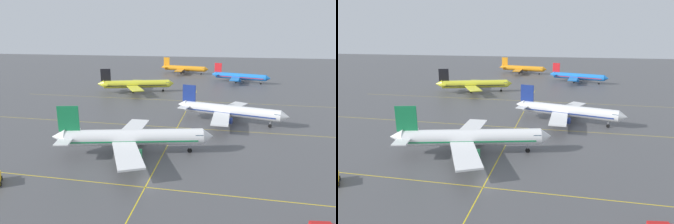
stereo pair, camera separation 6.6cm
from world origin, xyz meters
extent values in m
plane|color=#4C4C4F|center=(0.00, 0.00, 0.00)|extent=(600.00, 600.00, 0.00)
cylinder|color=white|center=(-6.56, 12.87, 4.12)|extent=(32.19, 11.26, 3.82)
cone|color=white|center=(10.36, 16.95, 4.12)|extent=(3.42, 4.25, 3.75)
cone|color=white|center=(-23.77, 8.72, 4.53)|extent=(3.98, 4.28, 3.63)
cube|color=#197F47|center=(-21.23, 9.34, 8.85)|extent=(4.78, 1.48, 6.04)
cube|color=white|center=(-21.01, 6.28, 4.53)|extent=(4.35, 5.84, 0.24)
cube|color=white|center=(-22.42, 12.15, 4.53)|extent=(4.35, 5.84, 0.24)
cube|color=white|center=(-5.53, 4.32, 3.52)|extent=(11.23, 15.87, 0.40)
cube|color=white|center=(-9.54, 20.95, 3.52)|extent=(5.64, 15.22, 0.40)
cylinder|color=#2D9956|center=(-5.14, 7.83, 2.21)|extent=(3.82, 2.85, 2.11)
cylinder|color=#2D9956|center=(-7.59, 18.00, 2.21)|extent=(3.82, 2.85, 2.11)
cube|color=#385166|center=(8.11, 16.41, 4.68)|extent=(2.58, 3.84, 0.70)
cube|color=#197F47|center=(-6.56, 12.87, 3.65)|extent=(29.69, 10.69, 0.36)
cylinder|color=#99999E|center=(6.15, 15.93, 1.66)|extent=(0.28, 0.28, 1.66)
cylinder|color=black|center=(6.15, 15.93, 0.55)|extent=(1.18, 0.70, 1.11)
cylinder|color=#99999E|center=(-7.90, 9.86, 1.66)|extent=(0.28, 0.28, 1.66)
cylinder|color=black|center=(-7.90, 9.86, 0.55)|extent=(1.18, 0.70, 1.11)
cylinder|color=#99999E|center=(-9.13, 14.94, 1.66)|extent=(0.28, 0.28, 1.66)
cylinder|color=black|center=(-9.13, 14.94, 0.55)|extent=(1.18, 0.70, 1.11)
cylinder|color=white|center=(15.77, 42.86, 3.88)|extent=(30.22, 10.77, 3.59)
cone|color=white|center=(31.64, 38.92, 3.88)|extent=(3.23, 4.01, 3.52)
cone|color=white|center=(-0.38, 46.86, 4.25)|extent=(3.76, 4.04, 3.41)
cube|color=navy|center=(2.01, 46.27, 8.32)|extent=(4.49, 1.42, 5.67)
cube|color=white|center=(0.87, 43.63, 4.25)|extent=(4.12, 5.50, 0.23)
cube|color=white|center=(2.23, 49.14, 4.25)|extent=(4.12, 5.50, 0.23)
cube|color=white|center=(12.91, 35.29, 3.31)|extent=(5.39, 14.33, 0.38)
cube|color=white|center=(16.78, 50.88, 3.31)|extent=(10.62, 14.90, 0.38)
cylinder|color=navy|center=(14.77, 38.04, 2.08)|extent=(3.60, 2.70, 1.98)
cylinder|color=navy|center=(17.13, 47.58, 2.08)|extent=(3.60, 2.70, 1.98)
cube|color=#385166|center=(29.53, 39.44, 4.39)|extent=(2.45, 3.62, 0.66)
cube|color=navy|center=(15.77, 42.86, 3.43)|extent=(27.88, 10.22, 0.34)
cylinder|color=#99999E|center=(27.69, 39.90, 1.56)|extent=(0.26, 0.26, 1.56)
cylinder|color=black|center=(27.69, 39.90, 0.52)|extent=(1.11, 0.66, 1.04)
cylinder|color=#99999E|center=(13.34, 40.93, 1.56)|extent=(0.26, 0.26, 1.56)
cylinder|color=black|center=(13.34, 40.93, 0.52)|extent=(1.11, 0.66, 1.04)
cylinder|color=#99999E|center=(14.52, 45.70, 1.56)|extent=(0.26, 0.26, 1.56)
cylinder|color=black|center=(14.52, 45.70, 0.52)|extent=(1.11, 0.66, 1.04)
cylinder|color=yellow|center=(-28.06, 84.48, 3.98)|extent=(30.73, 12.96, 3.69)
cone|color=yellow|center=(-12.06, 89.59, 3.98)|extent=(3.51, 4.21, 3.62)
cone|color=yellow|center=(-44.35, 79.29, 4.37)|extent=(4.03, 4.29, 3.51)
cube|color=black|center=(-41.94, 80.05, 8.55)|extent=(4.55, 1.75, 5.83)
cube|color=yellow|center=(-41.52, 77.13, 4.37)|extent=(4.50, 5.76, 0.23)
cube|color=yellow|center=(-43.29, 82.68, 4.37)|extent=(4.50, 5.76, 0.23)
cube|color=yellow|center=(-26.48, 76.32, 3.40)|extent=(11.60, 15.16, 0.39)
cube|color=yellow|center=(-31.50, 92.05, 3.40)|extent=(6.47, 15.00, 0.39)
cylinder|color=black|center=(-26.34, 79.73, 2.14)|extent=(3.77, 2.95, 2.04)
cylinder|color=black|center=(-29.41, 89.35, 2.14)|extent=(3.77, 2.95, 2.04)
cube|color=#385166|center=(-14.18, 88.91, 4.52)|extent=(2.70, 3.77, 0.68)
cube|color=black|center=(-28.06, 84.48, 3.52)|extent=(28.37, 12.24, 0.35)
cylinder|color=#99999E|center=(-16.04, 88.32, 1.60)|extent=(0.27, 0.27, 1.60)
cylinder|color=black|center=(-16.04, 88.32, 0.53)|extent=(1.15, 0.74, 1.07)
cylinder|color=#99999E|center=(-29.15, 81.49, 1.60)|extent=(0.27, 0.27, 1.60)
cylinder|color=black|center=(-29.15, 81.49, 0.53)|extent=(1.15, 0.74, 1.07)
cylinder|color=#99999E|center=(-30.68, 86.30, 1.60)|extent=(0.27, 0.27, 1.60)
cylinder|color=black|center=(-30.68, 86.30, 0.53)|extent=(1.15, 0.74, 1.07)
cylinder|color=blue|center=(21.85, 122.43, 3.68)|extent=(28.39, 11.92, 3.41)
cone|color=blue|center=(36.65, 117.74, 3.68)|extent=(3.23, 3.89, 3.34)
cone|color=blue|center=(6.81, 127.20, 4.04)|extent=(3.71, 3.95, 3.24)
cube|color=red|center=(9.03, 126.49, 7.89)|extent=(4.20, 1.61, 5.38)
cube|color=blue|center=(7.79, 124.06, 4.04)|extent=(4.15, 5.31, 0.22)
cube|color=blue|center=(9.42, 129.19, 4.04)|extent=(4.15, 5.31, 0.22)
cube|color=blue|center=(18.70, 115.43, 3.14)|extent=(5.95, 13.84, 0.36)
cube|color=blue|center=(23.30, 129.97, 3.14)|extent=(10.70, 14.00, 0.36)
cylinder|color=blue|center=(20.62, 117.93, 1.97)|extent=(3.48, 2.72, 1.88)
cylinder|color=blue|center=(23.44, 126.82, 1.97)|extent=(3.48, 2.72, 1.88)
cube|color=#385166|center=(34.68, 118.36, 4.17)|extent=(2.49, 3.48, 0.63)
cube|color=red|center=(21.85, 122.43, 3.25)|extent=(26.21, 11.26, 0.32)
cylinder|color=#99999E|center=(32.97, 118.90, 1.48)|extent=(0.25, 0.25, 1.48)
cylinder|color=black|center=(32.97, 118.90, 0.49)|extent=(1.06, 0.68, 0.99)
cylinder|color=#99999E|center=(19.44, 120.75, 1.48)|extent=(0.25, 0.25, 1.48)
cylinder|color=black|center=(19.44, 120.75, 0.49)|extent=(1.06, 0.68, 0.99)
cylinder|color=#99999E|center=(20.85, 125.19, 1.48)|extent=(0.25, 0.25, 1.48)
cylinder|color=black|center=(20.85, 125.19, 0.49)|extent=(1.06, 0.68, 0.99)
cylinder|color=orange|center=(-14.69, 154.09, 3.76)|extent=(29.42, 9.58, 3.48)
cone|color=orange|center=(0.82, 150.75, 3.76)|extent=(3.05, 3.84, 3.41)
cone|color=orange|center=(-30.47, 157.48, 4.13)|extent=(3.56, 3.85, 3.31)
cube|color=orange|center=(-28.14, 156.98, 8.07)|extent=(4.37, 1.25, 5.50)
cube|color=orange|center=(-29.17, 154.39, 4.13)|extent=(3.87, 5.28, 0.22)
cube|color=orange|center=(-28.01, 159.77, 4.13)|extent=(3.87, 5.28, 0.22)
cube|color=orange|center=(-17.23, 146.66, 3.21)|extent=(4.80, 13.77, 0.37)
cube|color=orange|center=(-13.95, 161.90, 3.21)|extent=(9.98, 14.50, 0.37)
cylinder|color=#333338|center=(-15.52, 149.39, 2.02)|extent=(3.45, 2.54, 1.93)
cylinder|color=#333338|center=(-13.51, 158.71, 2.02)|extent=(3.45, 2.54, 1.93)
cube|color=#385166|center=(-1.25, 151.19, 4.26)|extent=(2.29, 3.48, 0.64)
cube|color=orange|center=(-14.69, 154.09, 3.32)|extent=(27.13, 9.12, 0.33)
cylinder|color=#99999E|center=(-3.04, 151.58, 1.51)|extent=(0.26, 0.26, 1.51)
cylinder|color=black|center=(-3.04, 151.58, 0.50)|extent=(1.07, 0.62, 1.01)
cylinder|color=#99999E|center=(-16.99, 152.14, 1.51)|extent=(0.26, 0.26, 1.51)
cylinder|color=black|center=(-16.99, 152.14, 0.50)|extent=(1.07, 0.62, 1.01)
cylinder|color=#99999E|center=(-15.98, 156.80, 1.51)|extent=(0.26, 0.26, 1.51)
cylinder|color=black|center=(-15.98, 156.80, 0.50)|extent=(1.07, 0.62, 1.01)
cube|color=yellow|center=(0.00, -2.00, 0.00)|extent=(153.61, 0.20, 0.01)
cube|color=yellow|center=(0.00, 34.27, 0.00)|extent=(153.61, 0.20, 0.01)
cube|color=yellow|center=(0.00, 70.55, 0.00)|extent=(153.61, 0.20, 0.01)
cube|color=yellow|center=(0.00, 34.27, 0.00)|extent=(0.20, 119.70, 0.01)
cylinder|color=black|center=(-28.47, -4.70, 0.40)|extent=(0.70, 0.81, 0.80)
cylinder|color=black|center=(-26.93, -6.79, 0.40)|extent=(0.70, 0.81, 0.80)
camera|label=1|loc=(13.80, -49.45, 28.04)|focal=31.36mm
camera|label=2|loc=(13.87, -49.43, 28.04)|focal=31.36mm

